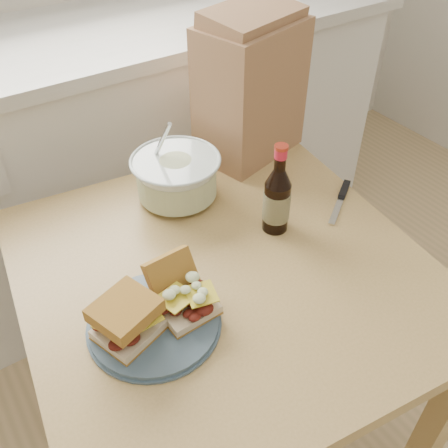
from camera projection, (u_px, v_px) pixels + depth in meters
cabinet_run at (66, 172)px, 1.77m from camera, size 2.50×0.64×0.94m
dining_table at (225, 298)px, 1.15m from camera, size 0.95×0.95×0.71m
plate at (154, 323)px, 0.96m from camera, size 0.25×0.25×0.02m
sandwich_left at (127, 319)px, 0.90m from camera, size 0.13×0.13×0.08m
sandwich_right at (181, 293)px, 0.96m from camera, size 0.11×0.15×0.09m
coleslaw_bowl at (177, 179)px, 1.23m from camera, size 0.22×0.22×0.22m
beer_bottle at (277, 199)px, 1.13m from camera, size 0.06×0.06×0.23m
knife at (342, 195)px, 1.27m from camera, size 0.16×0.11×0.01m
paper_bag at (250, 91)px, 1.33m from camera, size 0.31×0.24×0.36m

